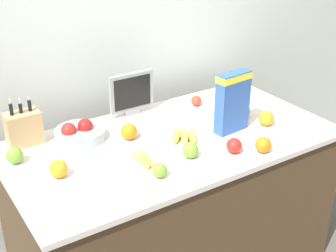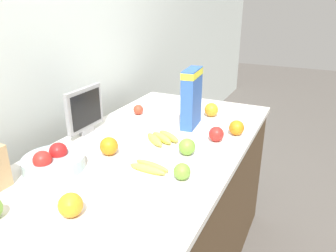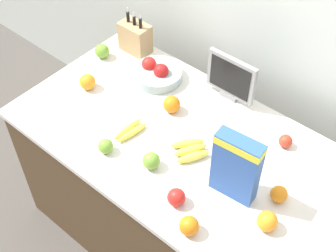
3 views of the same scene
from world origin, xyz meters
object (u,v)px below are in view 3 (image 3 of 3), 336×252
Objects in this scene: knife_block at (135,37)px; apple_middle at (102,51)px; fruit_bowl at (157,73)px; orange_by_cereal at (267,221)px; orange_mid_right at (172,104)px; apple_front at (151,161)px; banana_bunch_right at (130,131)px; banana_bunch_left at (190,150)px; apple_by_knife_block at (286,141)px; cereal_box at (236,165)px; apple_near_bananas at (176,197)px; orange_front_left at (87,82)px; orange_back_center at (279,194)px; small_monitor at (231,78)px; orange_front_center at (189,226)px; apple_rightmost at (106,146)px.

apple_middle is at bearing -121.28° from knife_block.
fruit_bowl reaches higher than orange_by_cereal.
orange_mid_right reaches higher than orange_by_cereal.
knife_block is 1.00× the size of fruit_bowl.
knife_block reaches higher than orange_by_cereal.
apple_front is 0.99× the size of apple_middle.
orange_by_cereal is (0.78, -0.02, 0.03)m from banana_bunch_right.
orange_mid_right reaches higher than banana_bunch_left.
orange_mid_right is at bearing -163.56° from apple_by_knife_block.
cereal_box is 0.83m from fruit_bowl.
apple_near_bananas is (0.21, -0.08, -0.00)m from apple_front.
orange_front_left is (-0.96, 0.06, -0.14)m from cereal_box.
apple_middle reaches higher than apple_front.
fruit_bowl is 4.15× the size of apple_by_knife_block.
apple_middle is at bearing 171.14° from orange_back_center.
banana_bunch_right is at bearing -67.03° from fruit_bowl.
apple_by_knife_block is at bearing 78.75° from cereal_box.
knife_block reaches higher than apple_by_knife_block.
apple_front reaches higher than apple_near_bananas.
knife_block is at bearing 130.35° from banana_bunch_right.
knife_block is at bearing -178.45° from small_monitor.
apple_middle is 1.00× the size of orange_front_center.
small_monitor is at bearing 121.23° from cereal_box.
apple_rightmost is at bearing 178.80° from apple_near_bananas.
apple_middle is 1.09× the size of orange_back_center.
orange_front_center is at bearing -66.10° from small_monitor.
cereal_box is 3.87× the size of orange_by_cereal.
apple_front is at bearing -115.62° from banana_bunch_left.
knife_block reaches higher than apple_middle.
orange_back_center is at bearing 9.85° from banana_bunch_right.
apple_middle is 1.07m from apple_near_bananas.
orange_mid_right is (-0.37, 0.41, 0.00)m from apple_near_bananas.
orange_by_cereal is at bearing 22.26° from apple_near_bananas.
orange_front_center is at bearing -24.23° from apple_front.
orange_by_cereal is (0.48, -0.11, 0.02)m from banana_bunch_left.
orange_by_cereal is 0.15m from orange_back_center.
small_monitor reaches higher than orange_by_cereal.
fruit_bowl is 1.32× the size of banana_bunch_left.
apple_middle is at bearing -165.98° from small_monitor.
apple_rightmost is at bearing -98.55° from orange_mid_right.
small_monitor is 4.26× the size of apple_by_knife_block.
orange_front_center reaches higher than apple_by_knife_block.
orange_by_cereal reaches higher than apple_middle.
orange_front_left reaches higher than orange_back_center.
apple_by_knife_block is at bearing 72.10° from apple_near_bananas.
orange_back_center is (0.13, -0.28, 0.01)m from apple_by_knife_block.
knife_block reaches higher than orange_back_center.
orange_front_left is at bearing -162.34° from apple_by_knife_block.
fruit_bowl is (-0.74, 0.35, -0.14)m from cereal_box.
banana_bunch_right is 2.22× the size of apple_middle.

